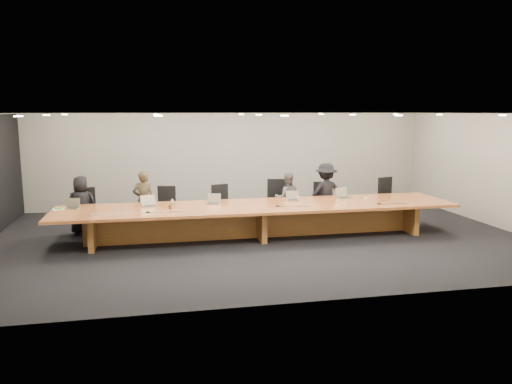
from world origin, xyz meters
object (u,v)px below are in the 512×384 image
(chair_far_right, at_px, (391,198))
(mic_right, at_px, (379,203))
(water_bottle, at_px, (172,204))
(chair_mid_right, at_px, (277,201))
(av_box, at_px, (94,215))
(chair_right, at_px, (321,202))
(person_b, at_px, (144,201))
(paper_cup_far, at_px, (366,199))
(person_d, at_px, (326,193))
(person_c, at_px, (287,198))
(laptop_e, at_px, (345,193))
(chair_mid_left, at_px, (223,205))
(chair_far_left, at_px, (88,211))
(laptop_d, at_px, (293,196))
(laptop_a, at_px, (71,204))
(laptop_c, at_px, (213,199))
(mic_center, at_px, (277,206))
(mic_left, at_px, (148,212))
(conference_table, at_px, (259,215))
(amber_mug, at_px, (170,207))
(chair_left, at_px, (165,208))
(laptop_b, at_px, (149,201))
(person_a, at_px, (82,205))
(paper_cup_near, at_px, (298,198))

(chair_far_right, xyz_separation_m, mic_right, (-1.18, -1.75, 0.21))
(water_bottle, height_order, mic_right, water_bottle)
(chair_mid_right, bearing_deg, av_box, -144.89)
(chair_right, relative_size, person_b, 0.72)
(paper_cup_far, bearing_deg, person_b, 167.27)
(person_d, bearing_deg, person_c, -5.24)
(laptop_e, bearing_deg, mic_right, -79.54)
(chair_mid_left, distance_m, water_bottle, 1.89)
(chair_right, bearing_deg, av_box, -144.23)
(person_c, bearing_deg, chair_mid_left, 1.18)
(chair_far_left, relative_size, laptop_d, 3.64)
(chair_mid_left, relative_size, av_box, 6.13)
(chair_far_left, bearing_deg, mic_right, -31.37)
(chair_far_right, relative_size, person_b, 0.77)
(person_b, relative_size, laptop_a, 4.92)
(chair_mid_left, distance_m, mic_right, 3.79)
(laptop_c, distance_m, water_bottle, 1.01)
(chair_far_left, relative_size, laptop_c, 3.64)
(person_c, xyz_separation_m, person_d, (1.02, -0.02, 0.11))
(person_b, xyz_separation_m, mic_center, (2.93, -1.52, 0.04))
(chair_far_left, distance_m, chair_mid_left, 3.23)
(mic_right, bearing_deg, person_c, 136.80)
(laptop_d, relative_size, mic_left, 2.62)
(chair_far_left, distance_m, paper_cup_far, 6.57)
(conference_table, bearing_deg, chair_far_right, 18.43)
(chair_right, bearing_deg, water_bottle, -143.08)
(person_b, xyz_separation_m, laptop_a, (-1.52, -0.86, 0.14))
(person_d, distance_m, mic_left, 4.72)
(mic_left, bearing_deg, laptop_d, 12.31)
(chair_mid_left, xyz_separation_m, mic_left, (-1.84, -1.68, 0.24))
(amber_mug, distance_m, mic_right, 4.71)
(chair_mid_left, relative_size, laptop_e, 3.05)
(chair_mid_right, xyz_separation_m, person_b, (-3.30, -0.03, 0.15))
(chair_left, distance_m, person_c, 3.06)
(chair_mid_right, relative_size, mic_center, 8.95)
(person_c, xyz_separation_m, amber_mug, (-2.97, -1.24, 0.13))
(person_c, bearing_deg, laptop_b, 20.73)
(chair_far_left, bearing_deg, laptop_d, -27.04)
(conference_table, bearing_deg, paper_cup_far, 1.64)
(chair_far_left, relative_size, mic_center, 8.49)
(person_b, height_order, av_box, person_b)
(av_box, height_order, mic_right, mic_right)
(person_c, xyz_separation_m, laptop_e, (1.23, -0.77, 0.22))
(chair_mid_left, relative_size, person_d, 0.68)
(laptop_c, xyz_separation_m, mic_center, (1.36, -0.61, -0.10))
(person_a, distance_m, mic_center, 4.58)
(water_bottle, distance_m, av_box, 1.65)
(paper_cup_near, height_order, mic_right, paper_cup_near)
(water_bottle, height_order, paper_cup_far, water_bottle)
(person_b, bearing_deg, chair_right, -173.89)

